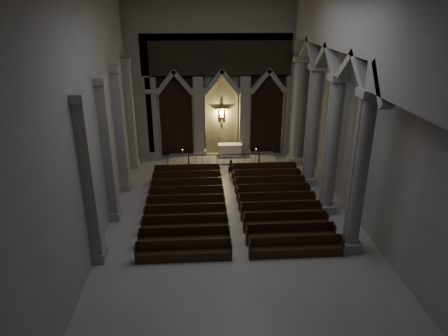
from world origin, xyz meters
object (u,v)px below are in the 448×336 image
worshipper (231,168)px  altar (230,150)px  altar_rail (224,158)px  candle_stand_left (183,161)px  pews (232,205)px  candle_stand_right (255,161)px

worshipper → altar: bearing=106.6°
altar_rail → candle_stand_left: candle_stand_left is taller
altar → altar_rail: 2.16m
altar_rail → pews: altar_rail is taller
altar → candle_stand_right: (1.78, -2.02, -0.25)m
altar_rail → pews: (0.00, -6.90, -0.37)m
candle_stand_left → candle_stand_right: size_ratio=0.89×
altar → worshipper: size_ratio=1.62×
worshipper → pews: bearing=-74.1°
altar → worshipper: worshipper is taller
candle_stand_right → pews: bearing=-109.0°
candle_stand_left → pews: 8.15m
candle_stand_right → worshipper: (-2.01, -1.73, 0.21)m
altar_rail → worshipper: (0.38, -1.68, -0.11)m
candle_stand_left → candle_stand_right: bearing=-6.1°
altar → altar_rail: altar is taller
altar_rail → candle_stand_right: candle_stand_right is taller
worshipper → candle_stand_left: bearing=166.4°
candle_stand_left → pews: (3.10, -7.53, -0.01)m
altar_rail → worshipper: bearing=-77.1°
altar_rail → worshipper: size_ratio=4.55×
pews → worshipper: 5.23m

